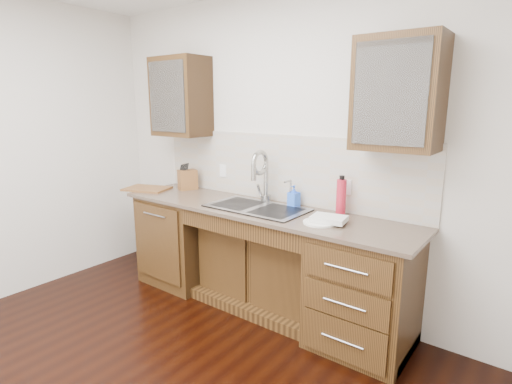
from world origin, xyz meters
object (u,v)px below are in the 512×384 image
Objects in this scene: soap_bottle at (294,196)px; cutting_board at (147,189)px; water_bottle at (341,197)px; plate at (320,222)px; knife_block at (188,180)px.

cutting_board is (-1.55, -0.31, -0.08)m from soap_bottle.
water_bottle reaches higher than soap_bottle.
plate is 1.96m from cutting_board.
water_bottle reaches higher than plate.
water_bottle is 0.33m from plate.
cutting_board reaches higher than plate.
water_bottle reaches higher than knife_block.
cutting_board is at bearing -179.71° from plate.
soap_bottle is 1.58m from cutting_board.
knife_block is (-1.63, 0.25, 0.09)m from plate.
knife_block reaches higher than plate.
cutting_board is at bearing -171.18° from water_bottle.
plate is at bearing -94.52° from water_bottle.
soap_bottle is at bearing 179.38° from water_bottle.
plate is at bearing 0.29° from cutting_board.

